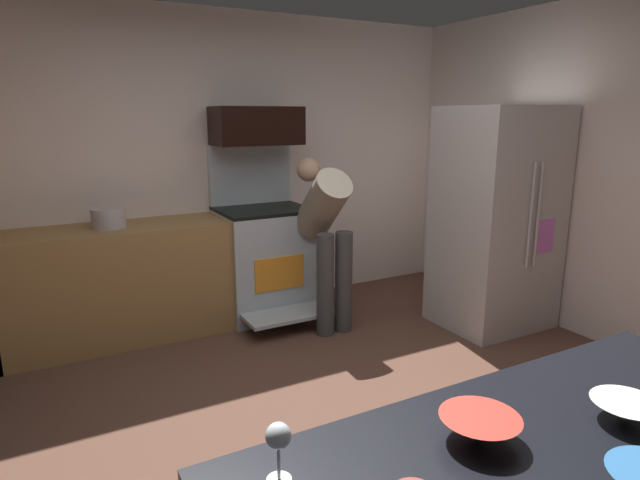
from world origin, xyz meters
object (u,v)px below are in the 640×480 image
object	(u,v)px
refrigerator	(496,219)
mixing_bowl_large	(479,428)
mixing_bowl_small	(626,411)
wine_glass_far	(278,440)
oven_range	(264,258)
stock_pot	(109,218)
person_cook	(326,229)
microwave	(257,126)

from	to	relation	value
refrigerator	mixing_bowl_large	bearing A→B (deg)	-137.09
mixing_bowl_small	wine_glass_far	size ratio (longest dim) A/B	1.29
mixing_bowl_large	wine_glass_far	size ratio (longest dim) A/B	1.42
mixing_bowl_large	mixing_bowl_small	bearing A→B (deg)	-16.76
oven_range	stock_pot	world-z (taller)	oven_range
refrigerator	stock_pot	size ratio (longest dim) A/B	7.16
person_cook	mixing_bowl_large	bearing A→B (deg)	-111.22
mixing_bowl_large	microwave	bearing A→B (deg)	77.42
refrigerator	stock_pot	distance (m)	3.06
microwave	mixing_bowl_large	xyz separation A→B (m)	(-0.76, -3.42, -0.71)
refrigerator	oven_range	bearing A→B (deg)	144.45
microwave	wine_glass_far	bearing A→B (deg)	-111.28
microwave	refrigerator	xyz separation A→B (m)	(1.59, -1.23, -0.74)
microwave	person_cook	bearing A→B (deg)	-63.54
wine_glass_far	oven_range	bearing A→B (deg)	68.16
refrigerator	wine_glass_far	bearing A→B (deg)	-144.10
oven_range	wine_glass_far	distance (m)	3.51
mixing_bowl_large	person_cook	bearing A→B (deg)	68.78
oven_range	wine_glass_far	bearing A→B (deg)	-111.84
oven_range	mixing_bowl_large	bearing A→B (deg)	-102.92
oven_range	person_cook	xyz separation A→B (m)	(0.32, -0.54, 0.33)
person_cook	refrigerator	bearing A→B (deg)	-24.97
stock_pot	mixing_bowl_large	bearing A→B (deg)	-81.69
mixing_bowl_small	stock_pot	bearing A→B (deg)	104.79
mixing_bowl_large	stock_pot	distance (m)	3.37
refrigerator	stock_pot	world-z (taller)	refrigerator
microwave	wine_glass_far	distance (m)	3.61
mixing_bowl_large	wine_glass_far	world-z (taller)	wine_glass_far
person_cook	stock_pot	bearing A→B (deg)	160.42
oven_range	mixing_bowl_small	bearing A→B (deg)	-95.54
person_cook	wine_glass_far	bearing A→B (deg)	-120.99
person_cook	mixing_bowl_large	size ratio (longest dim) A/B	6.47
microwave	mixing_bowl_small	xyz separation A→B (m)	(-0.33, -3.54, -0.71)
oven_range	person_cook	size ratio (longest dim) A/B	1.07
mixing_bowl_large	oven_range	bearing A→B (deg)	77.08
mixing_bowl_small	microwave	bearing A→B (deg)	84.61
wine_glass_far	mixing_bowl_small	bearing A→B (deg)	-13.53
microwave	stock_pot	world-z (taller)	microwave
microwave	wine_glass_far	size ratio (longest dim) A/B	4.92
mixing_bowl_small	stock_pot	world-z (taller)	stock_pot
wine_glass_far	refrigerator	bearing A→B (deg)	35.90
oven_range	mixing_bowl_small	distance (m)	3.49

